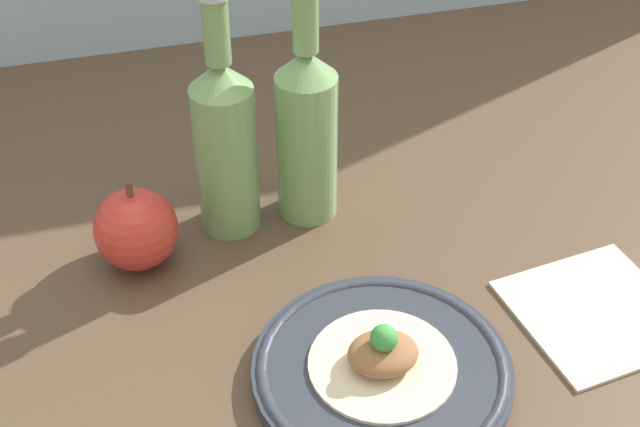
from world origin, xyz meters
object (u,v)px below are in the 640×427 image
object	(u,v)px
plate	(382,370)
apple	(136,229)
plated_food	(383,356)
cider_bottle_left	(225,140)
cider_bottle_right	(307,128)

from	to	relation	value
plate	apple	xyz separation A→B (cm)	(-19.81, 22.32, 3.33)
plated_food	apple	distance (cm)	29.88
plate	cider_bottle_left	xyz separation A→B (cm)	(-9.21, 26.25, 10.07)
cider_bottle_left	apple	world-z (taller)	cider_bottle_left
cider_bottle_left	apple	distance (cm)	13.16
plate	plated_food	size ratio (longest dim) A/B	1.76
plate	plated_food	distance (cm)	1.89
plate	apple	bearing A→B (deg)	131.59
plated_food	cider_bottle_right	bearing A→B (deg)	90.64
cider_bottle_right	apple	world-z (taller)	cider_bottle_right
plate	plated_food	xyz separation A→B (cm)	(0.00, -0.00, 1.89)
plate	plated_food	bearing A→B (deg)	-90.00
plate	cider_bottle_left	world-z (taller)	cider_bottle_left
cider_bottle_right	cider_bottle_left	bearing A→B (deg)	180.00
plated_food	cider_bottle_right	size ratio (longest dim) A/B	0.48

